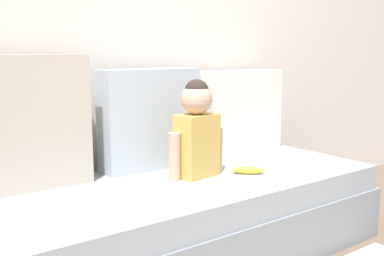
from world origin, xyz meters
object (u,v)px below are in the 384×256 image
object	(u,v)px
throw_pillow_right	(241,112)
toddler	(197,129)
throw_pillow_center	(150,119)
banana	(248,170)
throw_pillow_left	(25,123)
couch	(184,221)

from	to	relation	value
throw_pillow_right	toddler	bearing A→B (deg)	-152.81
throw_pillow_center	throw_pillow_right	world-z (taller)	throw_pillow_center
banana	throw_pillow_left	bearing A→B (deg)	156.99
throw_pillow_left	throw_pillow_center	xyz separation A→B (m)	(0.64, 0.00, -0.04)
couch	banana	xyz separation A→B (m)	(0.32, -0.10, 0.23)
couch	toddler	bearing A→B (deg)	14.55
couch	throw_pillow_left	size ratio (longest dim) A/B	3.47
throw_pillow_right	couch	bearing A→B (deg)	-154.48
throw_pillow_right	throw_pillow_left	bearing A→B (deg)	180.00
couch	throw_pillow_center	world-z (taller)	throw_pillow_center
throw_pillow_right	banana	world-z (taller)	throw_pillow_right
banana	couch	bearing A→B (deg)	162.25
couch	throw_pillow_right	size ratio (longest dim) A/B	3.80
throw_pillow_center	toddler	world-z (taller)	throw_pillow_center
throw_pillow_right	banana	size ratio (longest dim) A/B	3.22
couch	throw_pillow_center	xyz separation A→B (m)	(0.00, 0.31, 0.47)
banana	toddler	bearing A→B (deg)	151.16
couch	toddler	xyz separation A→B (m)	(0.09, 0.02, 0.44)
couch	throw_pillow_center	size ratio (longest dim) A/B	3.82
throw_pillow_center	throw_pillow_right	bearing A→B (deg)	0.00
throw_pillow_center	banana	xyz separation A→B (m)	(0.32, -0.41, -0.24)
couch	throw_pillow_right	xyz separation A→B (m)	(0.64, 0.31, 0.46)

